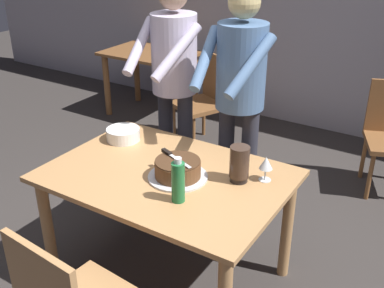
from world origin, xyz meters
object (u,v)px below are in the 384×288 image
person_cutting_cake (240,89)px  wine_glass_near (266,164)px  cake_on_platter (178,170)px  hurricane_lamp (239,164)px  background_chair_1 (206,98)px  person_standing_beside (174,75)px  water_bottle (178,181)px  background_table (150,66)px  cake_knife (170,155)px  plate_stack (123,134)px  main_dining_table (167,190)px

person_cutting_cake → wine_glass_near: bearing=-48.5°
cake_on_platter → hurricane_lamp: 0.35m
background_chair_1 → person_standing_beside: bearing=-71.1°
water_bottle → background_chair_1: bearing=117.0°
person_standing_beside → background_chair_1: 1.29m
water_bottle → background_table: water_bottle is taller
wine_glass_near → background_chair_1: background_chair_1 is taller
hurricane_lamp → person_standing_beside: (-0.82, 0.57, 0.22)m
person_cutting_cake → background_chair_1: size_ratio=1.91×
cake_knife → water_bottle: 0.30m
hurricane_lamp → person_cutting_cake: person_cutting_cake is taller
plate_stack → background_chair_1: 1.64m
main_dining_table → cake_on_platter: cake_on_platter is taller
background_table → hurricane_lamp: bearing=-43.4°
hurricane_lamp → background_chair_1: 2.08m
water_bottle → hurricane_lamp: (0.17, 0.35, -0.01)m
wine_glass_near → person_cutting_cake: size_ratio=0.08×
main_dining_table → person_cutting_cake: (0.10, 0.69, 0.44)m
person_standing_beside → background_chair_1: bearing=108.9°
main_dining_table → person_cutting_cake: bearing=81.6°
cake_on_platter → hurricane_lamp: bearing=26.3°
wine_glass_near → background_chair_1: 2.09m
person_standing_beside → background_chair_1: person_standing_beside is taller
cake_knife → water_bottle: (0.20, -0.22, -0.00)m
cake_knife → background_chair_1: size_ratio=0.29×
main_dining_table → background_table: size_ratio=1.37×
hurricane_lamp → person_cutting_cake: size_ratio=0.12×
water_bottle → background_table: size_ratio=0.25×
background_table → wine_glass_near: bearing=-40.6°
hurricane_lamp → person_standing_beside: person_standing_beside is taller
water_bottle → background_chair_1: water_bottle is taller
background_table → background_chair_1: background_chair_1 is taller
background_chair_1 → background_table: bearing=159.3°
cake_on_platter → wine_glass_near: (0.43, 0.24, 0.05)m
cake_on_platter → person_standing_beside: (-0.52, 0.73, 0.27)m
plate_stack → wine_glass_near: wine_glass_near is taller
main_dining_table → plate_stack: 0.57m
person_cutting_cake → cake_knife: bearing=-97.4°
hurricane_lamp → background_chair_1: size_ratio=0.23×
cake_knife → person_cutting_cake: (0.09, 0.67, 0.21)m
water_bottle → background_chair_1: 2.29m
main_dining_table → background_table: main_dining_table is taller
wine_glass_near → person_cutting_cake: (-0.41, 0.46, 0.22)m
cake_on_platter → person_cutting_cake: (0.02, 0.70, 0.27)m
main_dining_table → cake_knife: size_ratio=5.29×
person_cutting_cake → background_table: person_cutting_cake is taller
wine_glass_near → person_cutting_cake: bearing=131.5°
plate_stack → person_cutting_cake: 0.82m
cake_on_platter → water_bottle: (0.13, -0.20, 0.06)m
background_chair_1 → hurricane_lamp: bearing=-54.3°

